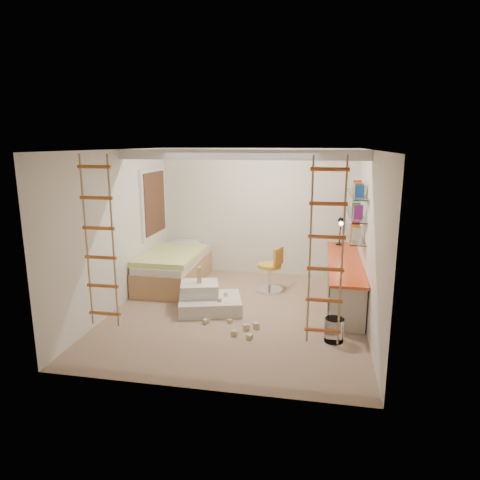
% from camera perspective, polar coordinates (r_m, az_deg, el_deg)
% --- Properties ---
extents(floor, '(4.50, 4.50, 0.00)m').
position_cam_1_polar(floor, '(7.06, -0.46, -9.68)').
color(floor, '#977861').
rests_on(floor, ground).
extents(ceiling_beam, '(4.00, 0.18, 0.16)m').
position_cam_1_polar(ceiling_beam, '(6.82, 0.00, 11.30)').
color(ceiling_beam, white).
rests_on(ceiling_beam, ceiling).
extents(window_frame, '(0.06, 1.15, 1.35)m').
position_cam_1_polar(window_frame, '(8.61, -11.53, 4.88)').
color(window_frame, white).
rests_on(window_frame, wall_left).
extents(window_blind, '(0.02, 1.00, 1.20)m').
position_cam_1_polar(window_blind, '(8.59, -11.28, 4.88)').
color(window_blind, '#4C2D1E').
rests_on(window_blind, window_frame).
extents(rope_ladder_left, '(0.41, 0.04, 2.13)m').
position_cam_1_polar(rope_ladder_left, '(5.46, -18.21, -0.37)').
color(rope_ladder_left, '#BE6420').
rests_on(rope_ladder_left, ceiling).
extents(rope_ladder_right, '(0.41, 0.04, 2.13)m').
position_cam_1_polar(rope_ladder_right, '(4.80, 11.40, -1.75)').
color(rope_ladder_right, '#CA4C22').
rests_on(rope_ladder_right, ceiling).
extents(waste_bin, '(0.27, 0.27, 0.34)m').
position_cam_1_polar(waste_bin, '(6.19, 12.43, -11.64)').
color(waste_bin, white).
rests_on(waste_bin, floor).
extents(desk, '(0.56, 2.80, 0.75)m').
position_cam_1_polar(desk, '(7.63, 13.64, -5.08)').
color(desk, '#EB461B').
rests_on(desk, floor).
extents(shelves, '(0.25, 1.80, 0.71)m').
position_cam_1_polar(shelves, '(7.65, 15.12, 3.34)').
color(shelves, white).
rests_on(shelves, wall_right).
extents(bed, '(1.02, 2.00, 0.69)m').
position_cam_1_polar(bed, '(8.44, -8.77, -3.65)').
color(bed, '#AD7F51').
rests_on(bed, floor).
extents(task_lamp, '(0.14, 0.36, 0.57)m').
position_cam_1_polar(task_lamp, '(8.37, 13.28, 1.71)').
color(task_lamp, black).
rests_on(task_lamp, desk).
extents(swivel_chair, '(0.65, 0.65, 0.85)m').
position_cam_1_polar(swivel_chair, '(7.94, 4.10, -4.71)').
color(swivel_chair, gold).
rests_on(swivel_chair, floor).
extents(play_platform, '(1.18, 1.03, 0.45)m').
position_cam_1_polar(play_platform, '(7.14, -4.42, -7.94)').
color(play_platform, silver).
rests_on(play_platform, floor).
extents(toy_blocks, '(1.16, 1.12, 0.72)m').
position_cam_1_polar(toy_blocks, '(6.73, -2.70, -8.63)').
color(toy_blocks, '#CCB284').
rests_on(toy_blocks, floor).
extents(books, '(0.14, 0.70, 0.92)m').
position_cam_1_polar(books, '(7.63, 15.18, 4.38)').
color(books, white).
rests_on(books, shelves).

